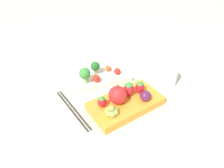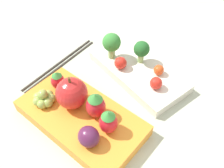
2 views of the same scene
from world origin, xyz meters
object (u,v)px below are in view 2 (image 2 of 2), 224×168
(cherry_tomato_1, at_px, (121,63))
(chopsticks_pair, at_px, (60,64))
(bento_box_fruit, at_px, (81,118))
(apple, at_px, (72,93))
(broccoli_floret_1, at_px, (142,50))
(strawberry_0, at_px, (108,122))
(bento_box_savoury, at_px, (138,71))
(broccoli_floret_0, at_px, (112,43))
(cherry_tomato_0, at_px, (159,70))
(strawberry_1, at_px, (58,80))
(cherry_tomato_2, at_px, (156,83))
(strawberry_2, at_px, (96,105))
(grape_cluster, at_px, (44,98))
(plum, at_px, (89,137))

(cherry_tomato_1, relative_size, chopsticks_pair, 0.12)
(bento_box_fruit, xyz_separation_m, apple, (-0.03, 0.01, 0.04))
(broccoli_floret_1, bearing_deg, cherry_tomato_1, -109.00)
(strawberry_0, bearing_deg, bento_box_savoury, 115.06)
(broccoli_floret_0, height_order, cherry_tomato_1, broccoli_floret_0)
(cherry_tomato_0, relative_size, strawberry_1, 0.53)
(cherry_tomato_1, xyz_separation_m, apple, (0.01, -0.13, 0.02))
(broccoli_floret_0, xyz_separation_m, cherry_tomato_2, (0.12, -0.00, -0.03))
(strawberry_0, xyz_separation_m, strawberry_2, (-0.04, 0.01, 0.00))
(apple, relative_size, strawberry_1, 1.66)
(cherry_tomato_1, relative_size, strawberry_1, 0.65)
(cherry_tomato_1, xyz_separation_m, cherry_tomato_2, (0.09, 0.01, -0.00))
(bento_box_fruit, xyz_separation_m, strawberry_2, (0.02, 0.02, 0.04))
(broccoli_floret_1, xyz_separation_m, strawberry_2, (0.04, -0.16, -0.00))
(broccoli_floret_1, relative_size, strawberry_0, 1.08)
(broccoli_floret_1, bearing_deg, cherry_tomato_2, -26.41)
(bento_box_savoury, xyz_separation_m, cherry_tomato_1, (-0.03, -0.03, 0.02))
(strawberry_2, bearing_deg, strawberry_1, -173.89)
(chopsticks_pair, bearing_deg, strawberry_2, -13.65)
(grape_cluster, xyz_separation_m, chopsticks_pair, (-0.09, 0.09, -0.03))
(cherry_tomato_1, xyz_separation_m, strawberry_1, (-0.04, -0.13, 0.01))
(strawberry_1, distance_m, grape_cluster, 0.04)
(cherry_tomato_2, bearing_deg, chopsticks_pair, -157.02)
(apple, relative_size, chopsticks_pair, 0.32)
(bento_box_fruit, xyz_separation_m, strawberry_1, (-0.08, 0.01, 0.03))
(strawberry_2, relative_size, grape_cluster, 1.27)
(cherry_tomato_0, height_order, strawberry_0, strawberry_0)
(bento_box_savoury, height_order, plum, plum)
(bento_box_fruit, xyz_separation_m, cherry_tomato_2, (0.05, 0.15, 0.02))
(bento_box_savoury, relative_size, broccoli_floret_1, 4.41)
(strawberry_0, height_order, strawberry_2, strawberry_2)
(broccoli_floret_0, xyz_separation_m, broccoli_floret_1, (0.05, 0.04, -0.01))
(grape_cluster, bearing_deg, broccoli_floret_1, 79.07)
(strawberry_2, height_order, grape_cluster, strawberry_2)
(plum, xyz_separation_m, chopsticks_pair, (-0.21, 0.09, -0.04))
(broccoli_floret_0, height_order, broccoli_floret_1, broccoli_floret_0)
(plum, bearing_deg, strawberry_2, 127.39)
(cherry_tomato_2, xyz_separation_m, apple, (-0.07, -0.14, 0.02))
(broccoli_floret_1, height_order, strawberry_2, strawberry_2)
(strawberry_2, bearing_deg, bento_box_fruit, -134.64)
(broccoli_floret_0, distance_m, apple, 0.15)
(bento_box_savoury, relative_size, cherry_tomato_2, 9.17)
(cherry_tomato_1, relative_size, strawberry_2, 0.50)
(cherry_tomato_0, height_order, apple, apple)
(bento_box_savoury, relative_size, strawberry_1, 5.59)
(broccoli_floret_0, height_order, cherry_tomato_0, broccoli_floret_0)
(broccoli_floret_1, bearing_deg, broccoli_floret_0, -146.61)
(strawberry_1, xyz_separation_m, plum, (0.13, -0.03, -0.00))
(grape_cluster, bearing_deg, apple, 42.94)
(plum, bearing_deg, chopsticks_pair, 157.39)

